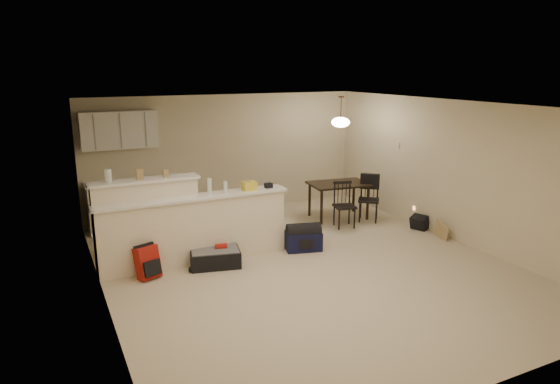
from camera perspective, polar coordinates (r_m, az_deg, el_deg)
room at (r=7.60m, az=3.00°, el=0.39°), size 7.00×7.02×2.50m
breakfast_bar at (r=8.03m, az=-11.61°, el=-3.88°), size 3.08×0.58×1.39m
upper_cabinets at (r=9.93m, az=-17.93°, el=6.78°), size 1.40×0.34×0.70m
kitchen_counter at (r=10.11m, az=-16.08°, el=-1.36°), size 1.80×0.60×0.90m
thermostat at (r=10.47m, az=13.30°, el=5.22°), size 0.02×0.12×0.12m
jar at (r=7.78m, az=-19.04°, el=1.76°), size 0.10×0.10×0.20m
cereal_box at (r=7.85m, az=-15.73°, el=1.96°), size 0.10×0.07×0.16m
small_box at (r=7.93m, az=-12.93°, el=2.10°), size 0.08×0.06×0.12m
bottle_a at (r=7.93m, az=-8.06°, el=0.63°), size 0.07×0.07×0.26m
bottle_b at (r=8.02m, az=-6.25°, el=0.55°), size 0.06×0.06×0.18m
bag_lump at (r=8.17m, az=-3.54°, el=0.71°), size 0.22×0.18×0.14m
pouch at (r=8.31m, az=-1.32°, el=0.75°), size 0.12×0.10×0.08m
extra_item_x at (r=8.16m, az=-3.77°, el=0.69°), size 0.14×0.10×0.14m
dining_table at (r=10.31m, az=6.72°, el=0.55°), size 1.27×0.93×0.74m
pendant_lamp at (r=10.09m, az=6.94°, el=7.97°), size 0.36×0.36×0.62m
dining_chair_near at (r=9.76m, az=7.39°, el=-1.49°), size 0.46×0.45×0.89m
dining_chair_far at (r=10.23m, az=10.12°, el=-0.77°), size 0.56×0.55×0.92m
suitcase at (r=7.98m, az=-7.42°, el=-7.48°), size 0.86×0.66×0.26m
red_backpack at (r=7.70m, az=-14.92°, el=-7.78°), size 0.37×0.30×0.48m
navy_duffel at (r=8.56m, az=2.70°, el=-5.61°), size 0.66×0.47×0.33m
black_daypack at (r=9.99m, az=15.65°, el=-3.41°), size 0.30×0.36×0.27m
cardboard_sheet at (r=9.57m, az=17.95°, el=-4.25°), size 0.08×0.39×0.30m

